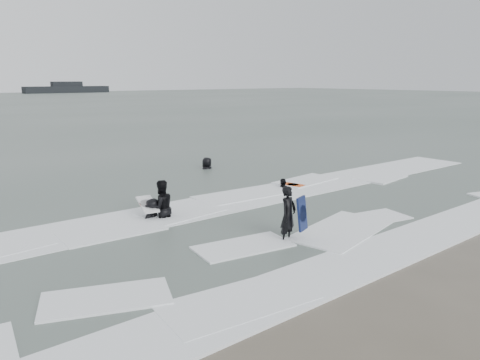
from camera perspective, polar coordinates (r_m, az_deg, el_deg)
ground at (r=13.11m, az=13.77°, el=-8.38°), size 320.00×320.00×0.00m
surfer_centre at (r=13.45m, az=5.82°, el=-7.53°), size 0.68×0.54×1.65m
surfer_wading at (r=15.67m, az=-9.54°, el=-4.76°), size 0.94×0.74×1.87m
surfer_breaker at (r=15.60m, az=-10.51°, el=-4.88°), size 1.15×0.84×1.59m
surfer_right_near at (r=19.74m, az=5.26°, el=-1.09°), size 0.82×1.01×1.60m
surfer_right_far at (r=23.89m, az=-4.03°, el=1.27°), size 0.98×0.76×1.78m
surf_foam at (r=15.50m, az=2.98°, el=-4.63°), size 30.03×9.06×0.09m
bodyboards at (r=16.09m, az=1.10°, el=-2.29°), size 7.72×5.74×1.25m
vessel_horizon at (r=163.04m, az=-20.34°, el=10.39°), size 26.36×4.71×3.58m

